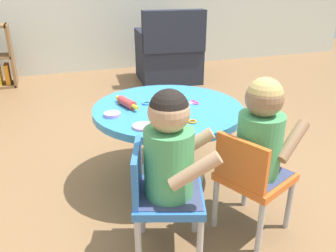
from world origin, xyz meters
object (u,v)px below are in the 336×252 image
object	(u,v)px
rolling_pin	(127,103)
child_chair_right	(251,178)
seated_child_left	(170,149)
craft_table	(168,126)
armchair_dark	(169,55)
child_chair_left	(161,195)
seated_child_right	(261,132)
craft_scissors	(190,103)

from	to	relation	value
rolling_pin	child_chair_right	bearing A→B (deg)	-55.76
seated_child_left	craft_table	bearing A→B (deg)	71.61
craft_table	armchair_dark	distance (m)	2.28
child_chair_left	seated_child_right	size ratio (longest dim) A/B	1.05
craft_table	rolling_pin	world-z (taller)	rolling_pin
child_chair_left	seated_child_right	distance (m)	0.54
child_chair_right	craft_table	bearing A→B (deg)	110.82
seated_child_right	craft_scissors	xyz separation A→B (m)	(-0.11, 0.56, -0.04)
child_chair_left	seated_child_left	bearing A→B (deg)	-18.88
seated_child_right	child_chair_right	bearing A→B (deg)	-155.95
rolling_pin	craft_scissors	size ratio (longest dim) A/B	1.65
child_chair_right	craft_scissors	world-z (taller)	child_chair_right
child_chair_left	rolling_pin	xyz separation A→B (m)	(0.01, 0.65, 0.21)
craft_table	rolling_pin	distance (m)	0.28
armchair_dark	rolling_pin	size ratio (longest dim) A/B	3.76
armchair_dark	seated_child_right	bearing A→B (deg)	-100.57
seated_child_left	child_chair_right	world-z (taller)	seated_child_left
craft_table	rolling_pin	bearing A→B (deg)	161.20
craft_table	seated_child_right	world-z (taller)	seated_child_right
craft_table	craft_scissors	world-z (taller)	craft_scissors
seated_child_right	rolling_pin	bearing A→B (deg)	127.06
craft_table	child_chair_left	size ratio (longest dim) A/B	1.62
child_chair_right	armchair_dark	world-z (taller)	armchair_dark
armchair_dark	craft_table	bearing A→B (deg)	-109.50
craft_table	rolling_pin	xyz separation A→B (m)	(-0.23, 0.08, 0.15)
craft_table	child_chair_right	size ratio (longest dim) A/B	1.62
craft_table	seated_child_left	world-z (taller)	seated_child_left
child_chair_left	armchair_dark	world-z (taller)	armchair_dark
child_chair_right	rolling_pin	xyz separation A→B (m)	(-0.44, 0.65, 0.21)
child_chair_left	rolling_pin	distance (m)	0.68
seated_child_left	craft_scissors	bearing A→B (deg)	60.23
child_chair_right	craft_scissors	distance (m)	0.62
craft_scissors	child_chair_right	bearing A→B (deg)	-82.51
craft_table	craft_scissors	xyz separation A→B (m)	(0.14, 0.01, 0.12)
child_chair_left	seated_child_left	world-z (taller)	seated_child_left
seated_child_left	rolling_pin	size ratio (longest dim) A/B	2.25
child_chair_left	armchair_dark	size ratio (longest dim) A/B	0.63
seated_child_right	craft_scissors	world-z (taller)	seated_child_right
seated_child_right	armchair_dark	bearing A→B (deg)	79.43
craft_table	child_chair_right	world-z (taller)	child_chair_right
child_chair_left	rolling_pin	size ratio (longest dim) A/B	2.37
seated_child_left	craft_scissors	xyz separation A→B (m)	(0.34, 0.59, -0.04)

